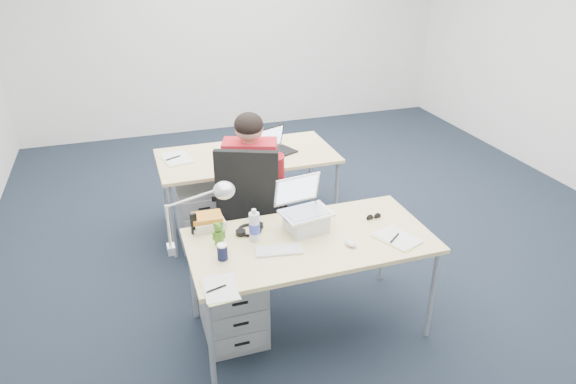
% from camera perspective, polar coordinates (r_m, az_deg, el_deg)
% --- Properties ---
extents(floor, '(7.00, 7.00, 0.00)m').
position_cam_1_polar(floor, '(4.66, 4.98, -6.16)').
color(floor, black).
rests_on(floor, ground).
extents(room, '(6.02, 7.02, 2.80)m').
position_cam_1_polar(room, '(4.01, 5.96, 14.95)').
color(room, silver).
rests_on(room, ground).
extents(desk_near, '(1.60, 0.80, 0.73)m').
position_cam_1_polar(desk_near, '(3.41, 2.50, -5.88)').
color(desk_near, '#DCC47F').
rests_on(desk_near, ground).
extents(desk_far, '(1.60, 0.80, 0.73)m').
position_cam_1_polar(desk_far, '(4.71, -4.57, 3.65)').
color(desk_far, '#DCC47F').
rests_on(desk_far, ground).
extents(office_chair, '(0.95, 0.95, 1.14)m').
position_cam_1_polar(office_chair, '(4.22, -3.90, -4.75)').
color(office_chair, black).
rests_on(office_chair, ground).
extents(seated_person, '(0.57, 0.79, 1.34)m').
position_cam_1_polar(seated_person, '(4.21, -3.94, 0.66)').
color(seated_person, red).
rests_on(seated_person, ground).
extents(drawer_pedestal_near, '(0.40, 0.50, 0.55)m').
position_cam_1_polar(drawer_pedestal_near, '(3.61, -6.23, -11.90)').
color(drawer_pedestal_near, '#9EA0A3').
rests_on(drawer_pedestal_near, ground).
extents(drawer_pedestal_far, '(0.40, 0.50, 0.55)m').
position_cam_1_polar(drawer_pedestal_far, '(4.70, -9.69, -2.24)').
color(drawer_pedestal_far, '#9EA0A3').
rests_on(drawer_pedestal_far, ground).
extents(silver_laptop, '(0.36, 0.30, 0.35)m').
position_cam_1_polar(silver_laptop, '(3.40, 2.05, -1.67)').
color(silver_laptop, silver).
rests_on(silver_laptop, desk_near).
extents(wireless_keyboard, '(0.31, 0.17, 0.01)m').
position_cam_1_polar(wireless_keyboard, '(3.25, -1.01, -6.46)').
color(wireless_keyboard, white).
rests_on(wireless_keyboard, desk_near).
extents(computer_mouse, '(0.08, 0.10, 0.03)m').
position_cam_1_polar(computer_mouse, '(3.33, 6.97, -5.70)').
color(computer_mouse, white).
rests_on(computer_mouse, desk_near).
extents(headphones, '(0.26, 0.23, 0.03)m').
position_cam_1_polar(headphones, '(3.46, -4.29, -4.12)').
color(headphones, black).
rests_on(headphones, desk_near).
extents(can_koozie, '(0.07, 0.07, 0.11)m').
position_cam_1_polar(can_koozie, '(3.18, -7.30, -6.61)').
color(can_koozie, '#121739').
rests_on(can_koozie, desk_near).
extents(water_bottle, '(0.08, 0.08, 0.23)m').
position_cam_1_polar(water_bottle, '(3.32, -3.76, -3.65)').
color(water_bottle, silver).
rests_on(water_bottle, desk_near).
extents(bear_figurine, '(0.09, 0.08, 0.16)m').
position_cam_1_polar(bear_figurine, '(3.32, -7.71, -4.55)').
color(bear_figurine, '#316F1D').
rests_on(bear_figurine, desk_near).
extents(book_stack, '(0.26, 0.23, 0.10)m').
position_cam_1_polar(book_stack, '(3.52, -8.87, -3.28)').
color(book_stack, silver).
rests_on(book_stack, desk_near).
extents(cordless_phone, '(0.04, 0.03, 0.15)m').
position_cam_1_polar(cordless_phone, '(3.46, -10.43, -3.46)').
color(cordless_phone, black).
rests_on(cordless_phone, desk_near).
extents(papers_left, '(0.19, 0.26, 0.01)m').
position_cam_1_polar(papers_left, '(2.95, -7.63, -10.67)').
color(papers_left, '#DBDA7E').
rests_on(papers_left, desk_near).
extents(papers_right, '(0.28, 0.33, 0.01)m').
position_cam_1_polar(papers_right, '(3.45, 12.01, -5.10)').
color(papers_right, '#DBDA7E').
rests_on(papers_right, desk_near).
extents(sunglasses, '(0.12, 0.06, 0.03)m').
position_cam_1_polar(sunglasses, '(3.65, 9.49, -2.77)').
color(sunglasses, black).
rests_on(sunglasses, desk_near).
extents(desk_lamp, '(0.43, 0.27, 0.46)m').
position_cam_1_polar(desk_lamp, '(3.21, -10.79, -2.83)').
color(desk_lamp, silver).
rests_on(desk_lamp, desk_near).
extents(dark_laptop, '(0.42, 0.42, 0.24)m').
position_cam_1_polar(dark_laptop, '(4.66, -1.27, 5.68)').
color(dark_laptop, black).
rests_on(dark_laptop, desk_far).
extents(far_cup, '(0.08, 0.08, 0.11)m').
position_cam_1_polar(far_cup, '(4.77, -3.09, 5.31)').
color(far_cup, white).
rests_on(far_cup, desk_far).
extents(far_papers, '(0.27, 0.35, 0.01)m').
position_cam_1_polar(far_papers, '(4.68, -12.38, 3.62)').
color(far_papers, white).
rests_on(far_papers, desk_far).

